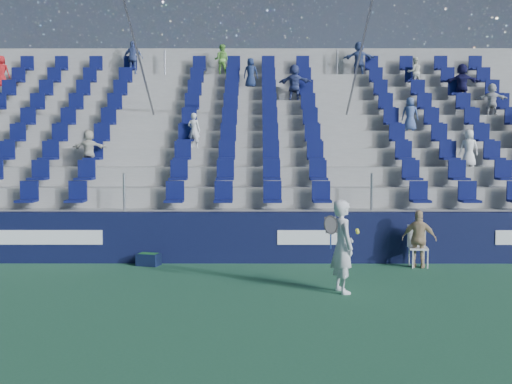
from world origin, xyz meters
TOP-DOWN VIEW (x-y plane):
  - ground at (0.00, 0.00)m, footprint 70.00×70.00m
  - sponsor_wall at (0.00, 3.15)m, footprint 24.00×0.32m
  - grandstand at (0.00, 8.24)m, footprint 24.00×8.17m
  - tennis_player at (1.83, 0.01)m, footprint 0.69×0.73m
  - line_judge_chair at (3.89, 2.65)m, footprint 0.47×0.48m
  - line_judge at (3.89, 2.50)m, footprint 0.83×0.55m
  - ball_bin at (-2.28, 2.75)m, footprint 0.59×0.47m

SIDE VIEW (x-z plane):
  - ground at x=0.00m, z-range 0.00..0.00m
  - ball_bin at x=-2.28m, z-range 0.01..0.30m
  - line_judge_chair at x=3.89m, z-range 0.07..1.01m
  - sponsor_wall at x=0.00m, z-range 0.00..1.20m
  - line_judge at x=3.89m, z-range 0.00..1.31m
  - tennis_player at x=1.83m, z-range 0.00..1.75m
  - grandstand at x=0.00m, z-range -1.18..5.45m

